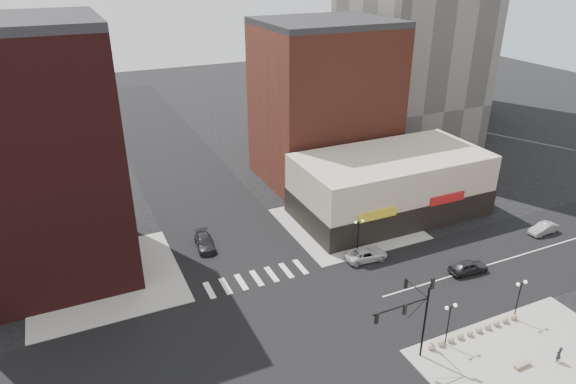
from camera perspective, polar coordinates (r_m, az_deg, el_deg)
ground at (r=48.33m, az=0.29°, el=-14.55°), size 240.00×240.00×0.00m
road_ew at (r=48.32m, az=0.29°, el=-14.54°), size 200.00×14.00×0.02m
road_ns at (r=48.32m, az=0.29°, el=-14.54°), size 14.00×200.00×0.02m
sidewalk_nw at (r=57.22m, az=-19.65°, el=-9.12°), size 15.00×15.00×0.12m
sidewalk_ne at (r=64.72m, az=6.54°, el=-3.50°), size 15.00×15.00×0.12m
sidewalk_se at (r=48.40m, az=26.54°, el=-17.60°), size 18.00×14.00×0.12m
building_nw at (r=55.46m, az=-26.55°, el=3.04°), size 16.00×15.00×25.00m
building_ne_midrise at (r=74.84m, az=4.03°, el=9.63°), size 18.00×15.00×22.00m
building_ne_row at (r=66.96m, az=11.24°, el=0.28°), size 24.20×12.20×8.00m
traffic_signal at (r=43.22m, az=13.82°, el=-12.53°), size 5.59×3.09×7.77m
street_lamp_se_a at (r=46.21m, az=17.53°, el=-12.86°), size 1.22×0.32×4.16m
street_lamp_se_b at (r=51.26m, az=24.38°, el=-9.97°), size 1.22×0.32×4.16m
street_lamp_ne at (r=57.19m, az=7.86°, el=-3.98°), size 1.22×0.32×4.16m
bollard_row at (r=49.84m, az=19.98°, el=-14.31°), size 10.05×0.60×0.60m
white_suv at (r=57.54m, az=8.68°, el=-6.87°), size 4.91×2.57×1.32m
dark_sedan_east at (r=57.95m, az=19.41°, el=-7.83°), size 4.40×2.08×1.45m
silver_sedan at (r=69.21m, az=26.52°, el=-3.66°), size 3.97×1.51×1.29m
dark_sedan_north at (r=59.87m, az=-9.24°, el=-5.53°), size 2.36×4.84×1.36m
pedestrian at (r=49.44m, az=27.88°, el=-15.67°), size 0.57×0.39×1.53m
stone_bench at (r=48.09m, az=24.57°, el=-17.05°), size 1.60×0.52×0.37m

